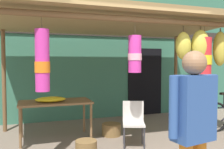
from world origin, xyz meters
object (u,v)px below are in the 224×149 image
Objects in this scene: display_table at (55,105)px; wicker_basket_by_table at (111,129)px; folding_chair at (133,120)px; wicker_basket_spare at (86,147)px; customer_foreground at (193,123)px; flower_heap_on_table at (51,99)px.

wicker_basket_by_table is at bearing -6.22° from display_table.
wicker_basket_by_table is (-0.19, 0.76, -0.37)m from folding_chair.
wicker_basket_spare is at bearing -130.91° from wicker_basket_by_table.
customer_foreground is (-0.38, -2.26, 0.50)m from folding_chair.
customer_foreground is at bearing -93.57° from wicker_basket_by_table.
display_table is 3.31m from customer_foreground.
wicker_basket_spare is 0.22× the size of customer_foreground.
customer_foreground is at bearing -75.24° from wicker_basket_spare.
customer_foreground reaches higher than display_table.
display_table is at bearing 173.78° from wicker_basket_by_table.
customer_foreground is (0.98, -3.15, 0.29)m from display_table.
folding_chair is (1.44, -0.83, -0.34)m from flower_heap_on_table.
folding_chair is 0.49× the size of customer_foreground.
flower_heap_on_table reaches higher than wicker_basket_by_table.
wicker_basket_by_table is at bearing 49.09° from wicker_basket_spare.
folding_chair is (1.36, -0.89, -0.21)m from display_table.
flower_heap_on_table is at bearing 118.13° from wicker_basket_spare.
wicker_basket_spare is at bearing 104.76° from customer_foreground.
folding_chair is 1.02m from wicker_basket_spare.
wicker_basket_spare is 2.39m from customer_foreground.
customer_foreground is (1.07, -3.09, 0.16)m from flower_heap_on_table.
flower_heap_on_table is 3.27m from customer_foreground.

